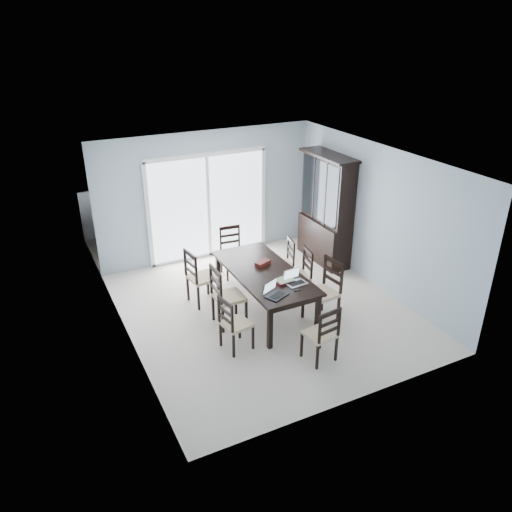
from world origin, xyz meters
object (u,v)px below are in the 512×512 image
object	(u,v)px
chair_left_far	(197,272)
chair_right_far	(285,258)
chair_right_mid	(302,269)
laptop_dark	(277,293)
chair_left_mid	(223,290)
dining_table	(264,275)
laptop_silver	(296,281)
hot_tub	(153,223)
game_box	(263,263)
chair_end_near	(324,330)
chair_end_far	(232,246)
cell_phone	(297,290)
chair_right_near	(327,284)
chair_left_near	(231,319)
china_hutch	(326,210)

from	to	relation	value
chair_left_far	chair_right_far	bearing A→B (deg)	80.50
chair_right_mid	laptop_dark	xyz separation A→B (m)	(-0.98, -0.89, 0.23)
chair_left_mid	laptop_dark	bearing A→B (deg)	39.47
dining_table	laptop_silver	bearing A→B (deg)	-67.95
chair_left_far	chair_right_far	distance (m)	1.69
hot_tub	laptop_silver	bearing A→B (deg)	-75.49
chair_right_mid	chair_right_far	size ratio (longest dim) A/B	1.04
game_box	laptop_silver	bearing A→B (deg)	-78.71
laptop_silver	chair_left_far	bearing A→B (deg)	125.74
chair_end_near	chair_end_far	size ratio (longest dim) A/B	0.95
cell_phone	laptop_silver	bearing A→B (deg)	77.95
chair_right_near	hot_tub	world-z (taller)	chair_right_near
dining_table	hot_tub	size ratio (longest dim) A/B	1.18
chair_end_near	chair_left_near	bearing A→B (deg)	133.62
china_hutch	chair_end_far	xyz separation A→B (m)	(-1.95, 0.27, -0.49)
chair_right_near	chair_right_mid	xyz separation A→B (m)	(-0.02, 0.74, -0.06)
chair_left_far	hot_tub	xyz separation A→B (m)	(0.05, 2.97, -0.17)
chair_left_mid	chair_right_mid	distance (m)	1.57
laptop_dark	hot_tub	world-z (taller)	laptop_dark
chair_left_mid	chair_right_far	bearing A→B (deg)	115.89
chair_right_near	china_hutch	bearing A→B (deg)	-39.11
chair_left_mid	chair_right_mid	size ratio (longest dim) A/B	1.10
game_box	dining_table	bearing A→B (deg)	-110.36
chair_right_near	chair_left_mid	bearing A→B (deg)	64.18
chair_left_far	hot_tub	bearing A→B (deg)	171.57
dining_table	chair_right_near	size ratio (longest dim) A/B	1.82
laptop_silver	cell_phone	distance (m)	0.22
chair_end_far	cell_phone	size ratio (longest dim) A/B	11.00
chair_right_near	laptop_silver	bearing A→B (deg)	78.37
chair_left_mid	game_box	world-z (taller)	chair_left_mid
laptop_silver	hot_tub	distance (m)	4.45
chair_left_far	chair_right_near	size ratio (longest dim) A/B	0.97
cell_phone	dining_table	bearing A→B (deg)	115.72
game_box	chair_end_far	bearing A→B (deg)	90.15
chair_right_far	chair_end_near	world-z (taller)	chair_right_far
laptop_silver	game_box	world-z (taller)	laptop_silver
chair_left_far	chair_right_far	size ratio (longest dim) A/B	1.12
dining_table	china_hutch	size ratio (longest dim) A/B	1.00
chair_right_near	game_box	size ratio (longest dim) A/B	4.57
chair_left_mid	chair_end_near	xyz separation A→B (m)	(0.89, -1.53, -0.08)
chair_left_mid	chair_right_near	size ratio (longest dim) A/B	0.99
laptop_dark	chair_end_far	bearing A→B (deg)	58.96
chair_right_near	laptop_silver	world-z (taller)	chair_right_near
china_hutch	laptop_silver	distance (m)	2.59
dining_table	laptop_dark	world-z (taller)	laptop_dark
chair_left_near	chair_left_far	world-z (taller)	chair_left_far
cell_phone	hot_tub	size ratio (longest dim) A/B	0.05
chair_right_near	chair_right_far	world-z (taller)	chair_right_near
laptop_dark	laptop_silver	xyz separation A→B (m)	(0.45, 0.20, -0.00)
china_hutch	cell_phone	xyz separation A→B (m)	(-1.88, -2.05, -0.32)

